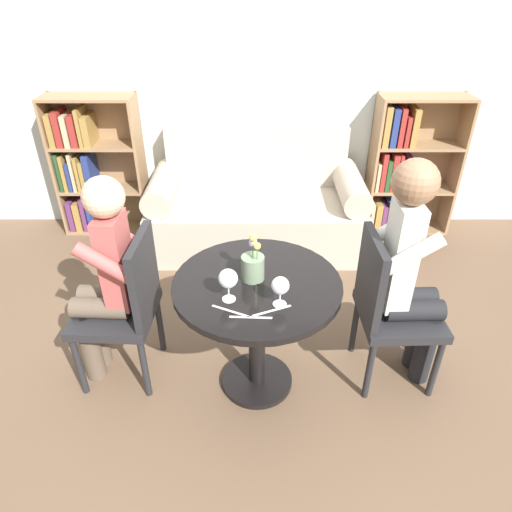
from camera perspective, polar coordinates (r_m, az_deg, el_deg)
The scene contains 16 objects.
ground_plane at distance 2.71m, azimuth 0.00°, elevation -15.41°, with size 16.00×16.00×0.00m, color brown.
back_wall at distance 3.87m, azimuth -0.09°, elevation 22.71°, with size 5.20×0.05×2.70m.
round_table at distance 2.34m, azimuth 0.00°, elevation -6.47°, with size 0.84×0.84×0.70m.
couch at distance 3.80m, azimuth -0.06°, elevation 5.92°, with size 1.71×0.80×0.92m.
bookshelf_left at distance 4.18m, azimuth -20.04°, elevation 10.12°, with size 0.72×0.28×1.16m.
bookshelf_right at distance 4.12m, azimuth 17.63°, elevation 10.47°, with size 0.72×0.28×1.16m.
chair_left at distance 2.54m, azimuth -16.01°, elevation -5.74°, with size 0.44×0.44×0.90m.
chair_right at distance 2.53m, azimuth 16.07°, elevation -5.90°, with size 0.43×0.43×0.90m.
person_left at distance 2.48m, azimuth -18.50°, elevation -2.82°, with size 0.43×0.35×1.21m.
person_right at distance 2.44m, azimuth 18.68°, elevation -1.86°, with size 0.43×0.35×1.31m.
wine_glass_left at distance 2.07m, azimuth -3.64°, elevation -2.94°, with size 0.09×0.09×0.16m.
wine_glass_right at distance 2.04m, azimuth 2.93°, elevation -3.81°, with size 0.08×0.08×0.15m.
flower_vase at distance 2.22m, azimuth -0.52°, elevation -1.07°, with size 0.11×0.11×0.26m.
knife_left_setting at distance 2.07m, azimuth 1.86°, elevation -6.85°, with size 0.18×0.08×0.00m.
fork_left_setting at distance 2.03m, azimuth -0.78°, elevation -7.68°, with size 0.19×0.02×0.00m.
knife_right_setting at distance 2.06m, azimuth -3.31°, elevation -6.90°, with size 0.18×0.09×0.00m.
Camera 1 is at (-0.01, -1.81, 2.02)m, focal length 32.00 mm.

